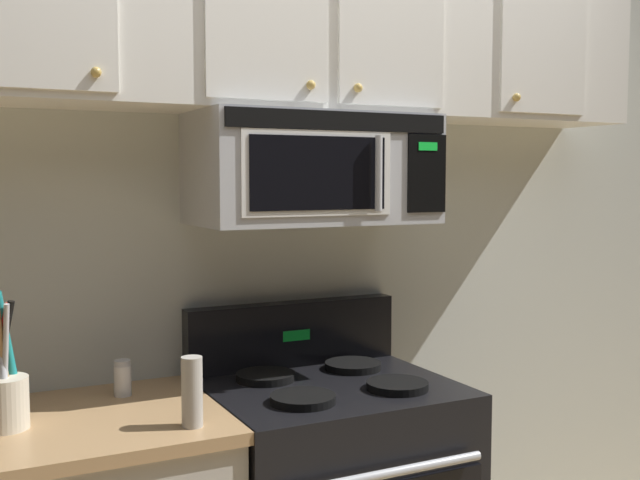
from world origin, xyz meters
The scene contains 6 objects.
back_wall centered at (0.00, 0.79, 1.35)m, with size 5.20×0.10×2.70m, color silver.
over_range_microwave centered at (0.00, 0.54, 1.58)m, with size 0.76×0.43×0.35m.
upper_cabinets centered at (0.00, 0.57, 2.02)m, with size 2.50×0.36×0.55m.
utensil_crock_cream centered at (-0.95, 0.42, 1.00)m, with size 0.12×0.12×0.38m.
salt_shaker centered at (-0.61, 0.59, 0.95)m, with size 0.05×0.05×0.11m.
pepper_mill centered at (-0.51, 0.22, 0.99)m, with size 0.06×0.06×0.18m, color #B7B2A8.
Camera 1 is at (-1.08, -1.68, 1.55)m, focal length 43.16 mm.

